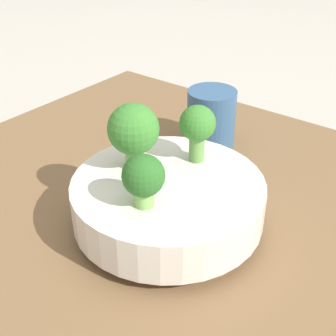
{
  "coord_description": "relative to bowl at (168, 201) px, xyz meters",
  "views": [
    {
      "loc": [
        0.25,
        -0.42,
        0.43
      ],
      "look_at": [
        -0.04,
        -0.04,
        0.13
      ],
      "focal_mm": 50.0,
      "sensor_mm": 36.0,
      "label": 1
    }
  ],
  "objects": [
    {
      "name": "broccoli_floret_back",
      "position": [
        -0.0,
        0.06,
        0.08
      ],
      "size": [
        0.05,
        0.05,
        0.08
      ],
      "color": "#609347",
      "rests_on": "bowl"
    },
    {
      "name": "bowl",
      "position": [
        0.0,
        0.0,
        0.0
      ],
      "size": [
        0.24,
        0.24,
        0.07
      ],
      "color": "silver",
      "rests_on": "table"
    },
    {
      "name": "table",
      "position": [
        0.04,
        0.04,
        -0.06
      ],
      "size": [
        0.94,
        0.73,
        0.05
      ],
      "color": "brown",
      "rests_on": "ground_plane"
    },
    {
      "name": "cup",
      "position": [
        -0.08,
        0.22,
        0.01
      ],
      "size": [
        0.08,
        0.08,
        0.1
      ],
      "color": "#33567F",
      "rests_on": "table"
    },
    {
      "name": "broccoli_floret_front",
      "position": [
        0.01,
        -0.05,
        0.07
      ],
      "size": [
        0.05,
        0.05,
        0.06
      ],
      "color": "#7AB256",
      "rests_on": "bowl"
    },
    {
      "name": "broccoli_floret_left",
      "position": [
        -0.05,
        0.0,
        0.08
      ],
      "size": [
        0.07,
        0.07,
        0.09
      ],
      "color": "#609347",
      "rests_on": "bowl"
    },
    {
      "name": "ground_plane",
      "position": [
        0.04,
        0.04,
        -0.08
      ],
      "size": [
        6.0,
        6.0,
        0.0
      ],
      "primitive_type": "plane",
      "color": "#ADA89E"
    }
  ]
}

